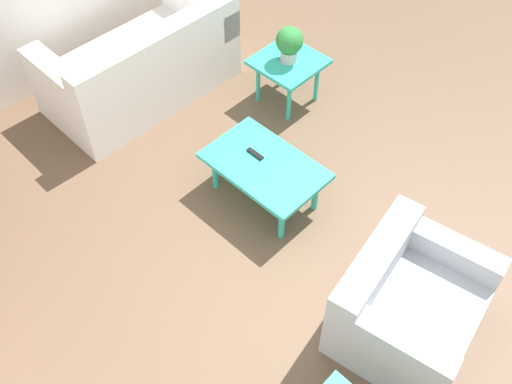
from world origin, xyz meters
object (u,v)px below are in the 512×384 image
(armchair, at_px, (406,305))
(coffee_table, at_px, (265,168))
(sofa, at_px, (142,67))
(potted_plant, at_px, (289,43))
(side_table_plant, at_px, (288,66))

(armchair, distance_m, coffee_table, 1.52)
(sofa, distance_m, potted_plant, 1.41)
(side_table_plant, bearing_deg, sofa, 40.63)
(sofa, distance_m, armchair, 3.24)
(sofa, relative_size, side_table_plant, 3.11)
(sofa, height_order, armchair, sofa)
(sofa, relative_size, potted_plant, 5.25)
(sofa, xyz_separation_m, potted_plant, (-1.04, -0.89, 0.34))
(potted_plant, bearing_deg, armchair, 150.80)
(coffee_table, bearing_deg, side_table_plant, -56.50)
(sofa, xyz_separation_m, side_table_plant, (-1.04, -0.89, 0.08))
(sofa, bearing_deg, potted_plant, 131.73)
(sofa, distance_m, side_table_plant, 1.37)
(armchair, height_order, side_table_plant, armchair)
(coffee_table, bearing_deg, sofa, -4.77)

